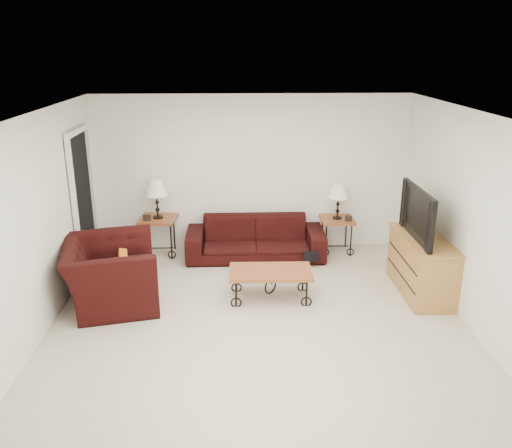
{
  "coord_description": "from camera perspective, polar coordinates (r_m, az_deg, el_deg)",
  "views": [
    {
      "loc": [
        -0.25,
        -5.76,
        3.19
      ],
      "look_at": [
        0.0,
        0.7,
        1.0
      ],
      "focal_mm": 37.0,
      "sensor_mm": 36.0,
      "label": 1
    }
  ],
  "objects": [
    {
      "name": "throw_pillow",
      "position": [
        6.93,
        -14.36,
        -4.56
      ],
      "size": [
        0.18,
        0.39,
        0.38
      ],
      "primitive_type": "cube",
      "rotation": [
        0.0,
        0.0,
        1.79
      ],
      "color": "#BB6118",
      "rests_on": "armchair"
    },
    {
      "name": "photo_frame_left",
      "position": [
        8.33,
        -11.72,
        0.66
      ],
      "size": [
        0.12,
        0.03,
        0.1
      ],
      "primitive_type": "cube",
      "rotation": [
        0.0,
        0.0,
        0.08
      ],
      "color": "black",
      "rests_on": "side_table_left"
    },
    {
      "name": "armchair",
      "position": [
        7.05,
        -15.41,
        -5.17
      ],
      "size": [
        1.37,
        1.49,
        0.83
      ],
      "primitive_type": "imported",
      "rotation": [
        0.0,
        0.0,
        1.79
      ],
      "color": "black",
      "rests_on": "ground"
    },
    {
      "name": "ground",
      "position": [
        6.59,
        0.24,
        -10.24
      ],
      "size": [
        5.0,
        5.0,
        0.0
      ],
      "primitive_type": "plane",
      "color": "beige",
      "rests_on": "ground"
    },
    {
      "name": "backpack",
      "position": [
        8.09,
        5.86,
        -2.93
      ],
      "size": [
        0.37,
        0.29,
        0.44
      ],
      "primitive_type": "ellipsoid",
      "rotation": [
        0.0,
        0.0,
        -0.1
      ],
      "color": "black",
      "rests_on": "ground"
    },
    {
      "name": "ceiling",
      "position": [
        5.81,
        0.27,
        11.88
      ],
      "size": [
        5.0,
        5.0,
        0.0
      ],
      "primitive_type": "plane",
      "color": "white",
      "rests_on": "wall_back"
    },
    {
      "name": "photo_frame_right",
      "position": [
        8.41,
        9.97,
        0.61
      ],
      "size": [
        0.11,
        0.04,
        0.1
      ],
      "primitive_type": "cube",
      "rotation": [
        0.0,
        0.0,
        -0.22
      ],
      "color": "black",
      "rests_on": "side_table_right"
    },
    {
      "name": "wall_back",
      "position": [
        8.49,
        -0.47,
        5.5
      ],
      "size": [
        5.0,
        0.02,
        2.5
      ],
      "primitive_type": "cube",
      "color": "white",
      "rests_on": "ground"
    },
    {
      "name": "lamp_left",
      "position": [
        8.37,
        -10.67,
        2.66
      ],
      "size": [
        0.38,
        0.38,
        0.61
      ],
      "primitive_type": null,
      "rotation": [
        0.0,
        0.0,
        -0.09
      ],
      "color": "black",
      "rests_on": "side_table_left"
    },
    {
      "name": "wall_front",
      "position": [
        3.81,
        1.91,
        -11.97
      ],
      "size": [
        5.0,
        0.02,
        2.5
      ],
      "primitive_type": "cube",
      "color": "white",
      "rests_on": "ground"
    },
    {
      "name": "doorway",
      "position": [
        8.04,
        -18.17,
        2.09
      ],
      "size": [
        0.08,
        0.94,
        2.04
      ],
      "primitive_type": "cube",
      "color": "black",
      "rests_on": "ground"
    },
    {
      "name": "side_table_left",
      "position": [
        8.56,
        -10.42,
        -1.3
      ],
      "size": [
        0.61,
        0.61,
        0.61
      ],
      "primitive_type": "cube",
      "rotation": [
        0.0,
        0.0,
        -0.09
      ],
      "color": "#9D5027",
      "rests_on": "ground"
    },
    {
      "name": "coffee_table",
      "position": [
        7.0,
        1.58,
        -6.55
      ],
      "size": [
        1.09,
        0.6,
        0.4
      ],
      "primitive_type": "cube",
      "rotation": [
        0.0,
        0.0,
        -0.02
      ],
      "color": "#9D5027",
      "rests_on": "ground"
    },
    {
      "name": "side_table_right",
      "position": [
        8.63,
        8.67,
        -1.19
      ],
      "size": [
        0.53,
        0.53,
        0.57
      ],
      "primitive_type": "cube",
      "rotation": [
        0.0,
        0.0,
        -0.01
      ],
      "color": "#9D5027",
      "rests_on": "ground"
    },
    {
      "name": "tv_stand",
      "position": [
        7.44,
        17.49,
        -4.29
      ],
      "size": [
        0.55,
        1.31,
        0.79
      ],
      "primitive_type": "cube",
      "color": "#BD8946",
      "rests_on": "ground"
    },
    {
      "name": "television",
      "position": [
        7.19,
        17.9,
        1.08
      ],
      "size": [
        0.15,
        1.17,
        0.68
      ],
      "primitive_type": "imported",
      "rotation": [
        0.0,
        0.0,
        -1.57
      ],
      "color": "black",
      "rests_on": "tv_stand"
    },
    {
      "name": "wall_left",
      "position": [
        6.48,
        -22.4,
        -0.16
      ],
      "size": [
        0.02,
        5.0,
        2.5
      ],
      "primitive_type": "cube",
      "color": "white",
      "rests_on": "ground"
    },
    {
      "name": "sofa",
      "position": [
        8.3,
        -0.07,
        -1.55
      ],
      "size": [
        2.16,
        0.84,
        0.63
      ],
      "primitive_type": "imported",
      "color": "black",
      "rests_on": "ground"
    },
    {
      "name": "lamp_right",
      "position": [
        8.45,
        8.86,
        2.45
      ],
      "size": [
        0.33,
        0.33,
        0.57
      ],
      "primitive_type": null,
      "rotation": [
        0.0,
        0.0,
        -0.01
      ],
      "color": "black",
      "rests_on": "side_table_right"
    },
    {
      "name": "wall_right",
      "position": [
        6.67,
        22.23,
        0.37
      ],
      "size": [
        0.02,
        5.0,
        2.5
      ],
      "primitive_type": "cube",
      "color": "white",
      "rests_on": "ground"
    }
  ]
}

